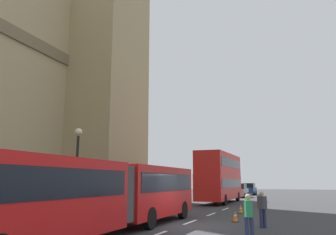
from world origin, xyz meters
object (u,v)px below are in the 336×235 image
object	(u,v)px
double_decker_bus	(220,176)
traffic_cone_middle	(241,209)
articulated_bus	(107,191)
sedan_trailing	(249,189)
pedestrian_by_kerb	(262,208)
sedan_lead	(240,190)
street_lamp	(77,166)
traffic_cone_west	(235,216)
pedestrian_near_cones	(249,215)

from	to	relation	value
double_decker_bus	traffic_cone_middle	world-z (taller)	double_decker_bus
articulated_bus	sedan_trailing	world-z (taller)	articulated_bus
double_decker_bus	pedestrian_by_kerb	xyz separation A→B (m)	(-17.36, -5.87, -1.80)
articulated_bus	sedan_lead	world-z (taller)	articulated_bus
articulated_bus	street_lamp	size ratio (longest dim) A/B	3.02
traffic_cone_west	street_lamp	size ratio (longest dim) A/B	0.11
articulated_bus	pedestrian_near_cones	world-z (taller)	articulated_bus
double_decker_bus	sedan_lead	xyz separation A→B (m)	(12.43, 0.14, -1.80)
traffic_cone_west	pedestrian_near_cones	world-z (taller)	pedestrian_near_cones
articulated_bus	traffic_cone_middle	world-z (taller)	articulated_bus
sedan_lead	traffic_cone_west	world-z (taller)	sedan_lead
double_decker_bus	traffic_cone_middle	xyz separation A→B (m)	(-10.53, -3.72, -2.43)
pedestrian_near_cones	pedestrian_by_kerb	distance (m)	3.79
sedan_trailing	pedestrian_near_cones	xyz separation A→B (m)	(-42.21, -5.79, -0.00)
traffic_cone_middle	pedestrian_near_cones	xyz separation A→B (m)	(-10.62, -2.04, 0.63)
articulated_bus	pedestrian_near_cones	bearing A→B (deg)	-84.18
pedestrian_near_cones	pedestrian_by_kerb	xyz separation A→B (m)	(3.79, -0.11, 0.00)
traffic_cone_west	articulated_bus	bearing A→B (deg)	146.19
sedan_trailing	pedestrian_by_kerb	world-z (taller)	sedan_trailing
traffic_cone_middle	street_lamp	xyz separation A→B (m)	(-7.27, 8.23, 2.77)
street_lamp	pedestrian_near_cones	world-z (taller)	street_lamp
street_lamp	sedan_lead	bearing A→B (deg)	-8.22
pedestrian_near_cones	pedestrian_by_kerb	size ratio (longest dim) A/B	1.00
double_decker_bus	sedan_lead	bearing A→B (deg)	0.64
articulated_bus	traffic_cone_west	world-z (taller)	articulated_bus
articulated_bus	street_lamp	world-z (taller)	street_lamp
pedestrian_near_cones	double_decker_bus	bearing A→B (deg)	15.25
sedan_lead	articulated_bus	bearing A→B (deg)	-179.76
sedan_trailing	double_decker_bus	bearing A→B (deg)	-179.94
traffic_cone_middle	pedestrian_by_kerb	bearing A→B (deg)	-162.54
articulated_bus	pedestrian_by_kerb	size ratio (longest dim) A/B	9.42
double_decker_bus	sedan_lead	world-z (taller)	double_decker_bus
pedestrian_by_kerb	traffic_cone_middle	bearing A→B (deg)	17.46
traffic_cone_middle	traffic_cone_west	bearing A→B (deg)	-174.18
double_decker_bus	pedestrian_by_kerb	bearing A→B (deg)	-161.31
double_decker_bus	sedan_lead	distance (m)	12.56
articulated_bus	traffic_cone_west	xyz separation A→B (m)	(6.30, -4.22, -1.46)
articulated_bus	sedan_lead	bearing A→B (deg)	0.24
traffic_cone_west	pedestrian_by_kerb	size ratio (longest dim) A/B	0.34
sedan_trailing	traffic_cone_middle	xyz separation A→B (m)	(-31.59, -3.75, -0.63)
double_decker_bus	sedan_trailing	world-z (taller)	double_decker_bus
sedan_trailing	traffic_cone_middle	bearing A→B (deg)	-173.24
articulated_bus	sedan_lead	size ratio (longest dim) A/B	3.62
sedan_lead	pedestrian_by_kerb	world-z (taller)	sedan_lead
double_decker_bus	traffic_cone_west	size ratio (longest dim) A/B	18.66
street_lamp	traffic_cone_middle	bearing A→B (deg)	-48.55
articulated_bus	sedan_trailing	bearing A→B (deg)	0.03
double_decker_bus	pedestrian_near_cones	distance (m)	21.99
traffic_cone_west	street_lamp	world-z (taller)	street_lamp
articulated_bus	traffic_cone_middle	size ratio (longest dim) A/B	27.45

